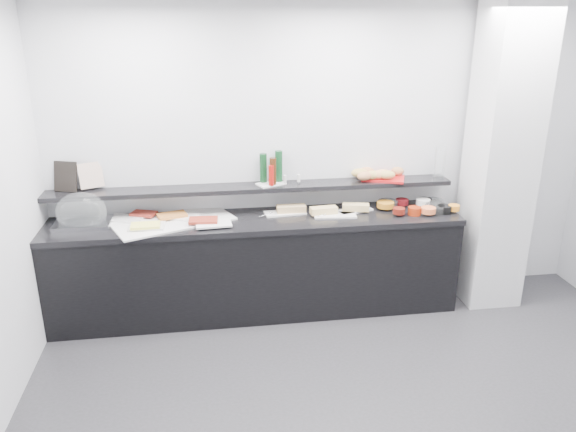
{
  "coord_description": "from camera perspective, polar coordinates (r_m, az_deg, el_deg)",
  "views": [
    {
      "loc": [
        -1.09,
        -2.9,
        2.59
      ],
      "look_at": [
        -0.45,
        1.45,
        1.0
      ],
      "focal_mm": 35.0,
      "sensor_mm": 36.0,
      "label": 1
    }
  ],
  "objects": [
    {
      "name": "ground",
      "position": [
        4.04,
        9.99,
        -20.38
      ],
      "size": [
        5.0,
        5.0,
        0.0
      ],
      "primitive_type": "plane",
      "color": "#2D2D30",
      "rests_on": "ground"
    },
    {
      "name": "platter_meat_b",
      "position": [
        4.77,
        -7.58,
        -0.77
      ],
      "size": [
        0.31,
        0.22,
        0.01
      ],
      "primitive_type": "cube",
      "rotation": [
        0.0,
        0.0,
        0.06
      ],
      "color": "white",
      "rests_on": "linen_runner"
    },
    {
      "name": "fill_black_fruit",
      "position": [
        5.25,
        16.5,
        0.82
      ],
      "size": [
        0.12,
        0.12,
        0.05
      ],
      "primitive_type": "cylinder",
      "rotation": [
        0.0,
        0.0,
        -0.22
      ],
      "color": "orange",
      "rests_on": "bowl_black_fruit"
    },
    {
      "name": "sandwich_food_mid",
      "position": [
        4.99,
        3.65,
        0.58
      ],
      "size": [
        0.25,
        0.11,
        0.06
      ],
      "primitive_type": "cube",
      "rotation": [
        0.0,
        0.0,
        0.09
      ],
      "color": "#E2C176",
      "rests_on": "sandwich_plate_mid"
    },
    {
      "name": "back_wall",
      "position": [
        5.17,
        4.07,
        5.96
      ],
      "size": [
        5.0,
        0.02,
        2.7
      ],
      "primitive_type": "cube",
      "color": "silver",
      "rests_on": "ground"
    },
    {
      "name": "carafe",
      "position": [
        5.37,
        15.17,
        5.29
      ],
      "size": [
        0.11,
        0.11,
        0.3
      ],
      "primitive_type": "cylinder",
      "rotation": [
        0.0,
        0.0,
        0.07
      ],
      "color": "white",
      "rests_on": "wall_shelf"
    },
    {
      "name": "sandwich_plate_left",
      "position": [
        5.03,
        -0.31,
        0.34
      ],
      "size": [
        0.38,
        0.2,
        0.01
      ],
      "primitive_type": "cube",
      "rotation": [
        0.0,
        0.0,
        0.11
      ],
      "color": "white",
      "rests_on": "counter_top"
    },
    {
      "name": "bread_roll_se",
      "position": [
        5.17,
        9.13,
        4.17
      ],
      "size": [
        0.14,
        0.09,
        0.08
      ],
      "primitive_type": "ellipsoid",
      "rotation": [
        0.0,
        0.0,
        -0.04
      ],
      "color": "tan",
      "rests_on": "bread_tray"
    },
    {
      "name": "cloche_dome",
      "position": [
        5.0,
        -20.25,
        0.39
      ],
      "size": [
        0.43,
        0.29,
        0.34
      ],
      "primitive_type": "ellipsoid",
      "rotation": [
        0.0,
        0.0,
        -0.02
      ],
      "color": "white",
      "rests_on": "cloche_base"
    },
    {
      "name": "bread_tray",
      "position": [
        5.26,
        9.65,
        3.82
      ],
      "size": [
        0.45,
        0.38,
        0.02
      ],
      "primitive_type": "cube",
      "rotation": [
        0.0,
        0.0,
        -0.36
      ],
      "color": "#B71315",
      "rests_on": "wall_shelf"
    },
    {
      "name": "bowl_glass_salmon",
      "position": [
        5.21,
        14.68,
        0.68
      ],
      "size": [
        0.22,
        0.22,
        0.07
      ],
      "primitive_type": "cylinder",
      "rotation": [
        0.0,
        0.0,
        -0.29
      ],
      "color": "silver",
      "rests_on": "counter_top"
    },
    {
      "name": "bread_roll_nw",
      "position": [
        5.26,
        7.99,
        4.5
      ],
      "size": [
        0.16,
        0.11,
        0.08
      ],
      "primitive_type": "ellipsoid",
      "rotation": [
        0.0,
        0.0,
        -0.14
      ],
      "color": "#BB7547",
      "rests_on": "bread_tray"
    },
    {
      "name": "bowl_glass_cream",
      "position": [
        5.36,
        14.52,
        1.24
      ],
      "size": [
        0.24,
        0.24,
        0.07
      ],
      "primitive_type": "cylinder",
      "rotation": [
        0.0,
        0.0,
        -0.37
      ],
      "color": "white",
      "rests_on": "counter_top"
    },
    {
      "name": "column",
      "position": [
        5.38,
        20.78,
        5.26
      ],
      "size": [
        0.5,
        0.5,
        2.7
      ],
      "primitive_type": "cube",
      "color": "silver",
      "rests_on": "ground"
    },
    {
      "name": "food_meat_b",
      "position": [
        4.81,
        -8.61,
        -0.42
      ],
      "size": [
        0.25,
        0.17,
        0.02
      ],
      "primitive_type": "cube",
      "rotation": [
        0.0,
        0.0,
        -0.06
      ],
      "color": "maroon",
      "rests_on": "platter_meat_b"
    },
    {
      "name": "tongs_left",
      "position": [
        4.95,
        -2.29,
        0.13
      ],
      "size": [
        0.14,
        0.09,
        0.01
      ],
      "primitive_type": "cylinder",
      "rotation": [
        0.0,
        1.57,
        0.58
      ],
      "color": "silver",
      "rests_on": "sandwich_plate_left"
    },
    {
      "name": "sandwich_plate_right",
      "position": [
        5.13,
        6.77,
        0.58
      ],
      "size": [
        0.35,
        0.24,
        0.01
      ],
      "primitive_type": "cube",
      "rotation": [
        0.0,
        0.0,
        0.35
      ],
      "color": "white",
      "rests_on": "counter_top"
    },
    {
      "name": "fill_glass_cream",
      "position": [
        5.35,
        13.57,
        1.41
      ],
      "size": [
        0.16,
        0.16,
        0.05
      ],
      "primitive_type": "cylinder",
      "rotation": [
        0.0,
        0.0,
        0.25
      ],
      "color": "white",
      "rests_on": "bowl_glass_cream"
    },
    {
      "name": "fill_black_jam",
      "position": [
        5.31,
        11.51,
        1.43
      ],
      "size": [
        0.15,
        0.15,
        0.05
      ],
      "primitive_type": "cylinder",
      "rotation": [
        0.0,
        0.0,
        0.28
      ],
      "color": "#560C10",
      "rests_on": "bowl_black_jam"
    },
    {
      "name": "bread_roll_sw",
      "position": [
        5.11,
        7.78,
        4.05
      ],
      "size": [
        0.17,
        0.13,
        0.08
      ],
      "primitive_type": "ellipsoid",
      "rotation": [
        0.0,
        0.0,
        0.26
      ],
      "color": "#B87546",
      "rests_on": "bread_tray"
    },
    {
      "name": "sandwich_food_right",
      "position": [
        5.09,
        6.89,
        0.89
      ],
      "size": [
        0.25,
        0.14,
        0.06
      ],
      "primitive_type": "cube",
      "rotation": [
        0.0,
        0.0,
        -0.23
      ],
      "color": "#D5B66F",
      "rests_on": "sandwich_plate_right"
    },
    {
      "name": "food_cheese",
      "position": [
        4.78,
        -14.28,
        -0.93
      ],
      "size": [
        0.24,
        0.16,
        0.02
      ],
      "primitive_type": "cube",
      "rotation": [
        0.0,
        0.0,
        0.02
      ],
      "color": "#F9F160",
      "rests_on": "platter_cheese"
    },
    {
      "name": "counter_top",
      "position": [
        4.92,
        -3.3,
        -0.53
      ],
      "size": [
        3.62,
        0.62,
        0.05
      ],
      "primitive_type": "cube",
      "color": "black",
      "rests_on": "buffet_cabinet"
    },
    {
      "name": "food_salmon",
      "position": [
        4.97,
        -11.7,
        0.09
      ],
      "size": [
        0.28,
        0.22,
        0.02
      ],
      "primitive_type": "cube",
      "rotation": [
        0.0,
        0.0,
        0.3
      ],
      "color": "#C56E28",
      "rests_on": "platter_salmon"
    },
    {
      "name": "tongs_right",
      "position": [
        5.1,
        5.85,
        0.65
      ],
      "size": [
        0.16,
        0.02,
        0.01
      ],
      "primitive_type": "cylinder",
      "rotation": [
        0.0,
        1.57,
        0.07
      ],
      "color": "#A9ABB0",
      "rests_on": "sandwich_plate_right"
    },
    {
      "name": "bottle_brown",
      "position": [
        4.96,
        -1.54,
        4.57
      ],
      "size": [
        0.08,
        0.08,
        0.24
      ],
      "primitive_type": "cylinder",
      "rotation": [
        0.0,
        0.0,
        0.35
      ],
      "color": "#351A09",
      "rests_on": "condiment_tray"
    },
    {
      "name": "linen_runner",
      "position": [
        4.92,
        -11.56,
        -0.54
      ],
      "size": [
        1.1,
        0.83,
        0.01
      ],
      "primitive_type": "cube",
      "rotation": [
        0.0,
        0.0,
        0.41
      ],
      "color": "silver",
      "rests_on": "counter_top"
    },
    {
      "name": "bottle_green_b",
      "position": [
        5.05,
        -0.94,
        5.09
      ],
      "size": [
        0.08,
        0.08,
        0.28
      ],
      "primitive_type": "cylinder",
      "rotation": [
        0.0,
        0.0,
        0.14
      ],
      "color": "#103C1D",
      "rests_on": "condiment_tray"
    },
    {
      "name": "condiment_tray",
      "position": [
        5.02,
        -1.74,
        3.29
      ],
      "size": [
        0.28,
        0.24,
        0.01
      ],
      "primitive_type": "cube",
      "rotation": [
        0.0,
        0.0,
        0.43
      ],
      "color": "white",
      "rests_on": "wall_shelf"
    },
    {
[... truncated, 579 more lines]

